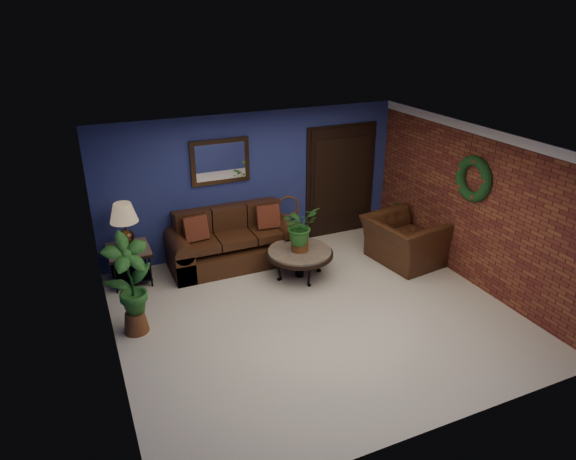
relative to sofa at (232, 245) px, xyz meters
name	(u,v)px	position (x,y,z in m)	size (l,w,h in m)	color
floor	(315,314)	(0.58, -2.08, -0.32)	(5.50, 5.50, 0.00)	beige
wall_back	(254,183)	(0.58, 0.42, 0.93)	(5.50, 0.04, 2.50)	navy
wall_left	(106,275)	(-2.17, -2.08, 0.93)	(0.04, 5.00, 2.50)	navy
wall_right_brick	(474,207)	(3.33, -2.08, 0.93)	(0.04, 5.00, 2.50)	brown
ceiling	(319,146)	(0.58, -2.08, 2.18)	(5.50, 5.00, 0.02)	white
crown_molding	(485,132)	(3.30, -2.08, 2.11)	(0.03, 5.00, 0.14)	white
wall_mirror	(220,162)	(-0.02, 0.38, 1.40)	(1.02, 0.06, 0.77)	#422B16
closet_door	(340,182)	(2.33, 0.39, 0.73)	(1.44, 0.06, 2.18)	black
wreath	(473,179)	(3.27, -2.03, 1.38)	(0.72, 0.72, 0.16)	black
sofa	(232,245)	(0.00, 0.00, 0.00)	(2.19, 0.94, 0.98)	#422512
coffee_table	(300,253)	(0.85, -0.94, 0.09)	(1.10, 1.10, 0.47)	#4F4A45
end_table	(129,256)	(-1.72, -0.03, 0.15)	(0.68, 0.68, 0.62)	#4F4A45
table_lamp	(124,220)	(-1.72, -0.03, 0.77)	(0.43, 0.43, 0.72)	#422B16
side_chair	(289,221)	(1.10, 0.04, 0.25)	(0.51, 0.51, 1.01)	#583519
armchair	(404,241)	(2.73, -1.19, 0.08)	(1.23, 1.07, 0.80)	#422512
coffee_plant	(300,227)	(0.85, -0.94, 0.57)	(0.67, 0.62, 0.75)	brown
floor_plant	(388,221)	(2.93, -0.41, 0.11)	(0.39, 0.33, 0.83)	brown
tall_plant	(130,281)	(-1.87, -1.47, 0.46)	(0.74, 0.61, 1.46)	brown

